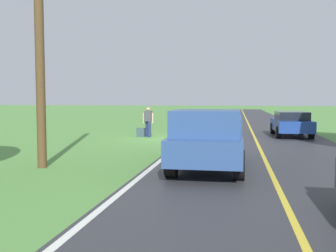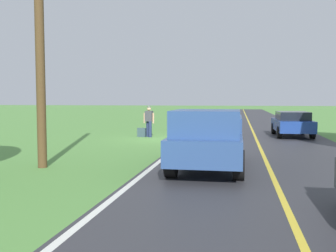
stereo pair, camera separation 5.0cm
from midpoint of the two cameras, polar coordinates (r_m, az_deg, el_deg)
ground_plane at (r=20.42m, az=-0.72°, el=-1.95°), size 200.00×200.00×0.00m
road_surface at (r=20.09m, az=12.85°, el=-2.15°), size 7.51×120.00×0.00m
lane_edge_line at (r=20.23m, az=2.67°, el=-2.00°), size 0.16×117.60×0.00m
lane_centre_line at (r=20.09m, az=12.85°, el=-2.14°), size 0.14×117.60×0.00m
hitchhiker_walking at (r=21.55m, az=-3.00°, el=0.97°), size 0.62×0.53×1.75m
suitcase_carried at (r=21.67m, az=-4.11°, el=-0.95°), size 0.48×0.24×0.50m
pickup_truck_passing at (r=11.72m, az=5.89°, el=-1.70°), size 2.10×5.40×1.82m
sedan_near_oncoming at (r=23.00m, az=17.67°, el=0.42°), size 2.01×4.44×1.41m
utility_pole_roadside at (r=12.63m, az=-18.59°, el=12.16°), size 0.28×0.28×7.92m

